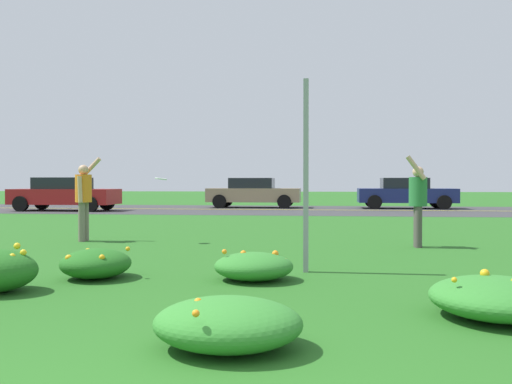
% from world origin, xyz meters
% --- Properties ---
extents(ground_plane, '(120.00, 120.00, 0.00)m').
position_xyz_m(ground_plane, '(0.00, 11.48, 0.00)').
color(ground_plane, '#26601E').
extents(highway_strip, '(120.00, 8.77, 0.01)m').
position_xyz_m(highway_strip, '(0.00, 22.96, 0.00)').
color(highway_strip, '#38383A').
rests_on(highway_strip, ground).
extents(highway_center_stripe, '(120.00, 0.16, 0.00)m').
position_xyz_m(highway_center_stripe, '(0.00, 22.96, 0.01)').
color(highway_center_stripe, yellow).
rests_on(highway_center_stripe, ground).
extents(daylily_clump_front_center, '(1.13, 0.98, 0.39)m').
position_xyz_m(daylily_clump_front_center, '(0.27, 2.11, 0.19)').
color(daylily_clump_front_center, '#337F2D').
rests_on(daylily_clump_front_center, ground).
extents(daylily_clump_mid_left, '(1.01, 0.95, 0.40)m').
position_xyz_m(daylily_clump_mid_left, '(0.08, 5.01, 0.18)').
color(daylily_clump_mid_left, '#337F2D').
rests_on(daylily_clump_mid_left, ground).
extents(daylily_clump_mid_right, '(1.21, 1.30, 0.42)m').
position_xyz_m(daylily_clump_mid_right, '(2.55, 3.34, 0.19)').
color(daylily_clump_mid_right, '#337F2D').
rests_on(daylily_clump_mid_right, ground).
extents(daylily_clump_mid_center, '(0.90, 0.95, 0.41)m').
position_xyz_m(daylily_clump_mid_center, '(-1.97, 4.89, 0.19)').
color(daylily_clump_mid_center, '#23661E').
rests_on(daylily_clump_mid_center, ground).
extents(sign_post_near_path, '(0.07, 0.10, 2.67)m').
position_xyz_m(sign_post_near_path, '(0.72, 5.74, 1.34)').
color(sign_post_near_path, '#93969B').
rests_on(sign_post_near_path, ground).
extents(person_thrower_orange_shirt, '(0.48, 0.49, 1.79)m').
position_xyz_m(person_thrower_orange_shirt, '(-4.08, 9.18, 0.97)').
color(person_thrower_orange_shirt, orange).
rests_on(person_thrower_orange_shirt, ground).
extents(person_catcher_green_shirt, '(0.43, 0.49, 1.76)m').
position_xyz_m(person_catcher_green_shirt, '(2.74, 8.95, 0.93)').
color(person_catcher_green_shirt, '#287038').
rests_on(person_catcher_green_shirt, ground).
extents(frisbee_white, '(0.25, 0.24, 0.06)m').
position_xyz_m(frisbee_white, '(-2.37, 9.08, 1.32)').
color(frisbee_white, white).
extents(car_red_leftmost, '(4.50, 2.00, 1.45)m').
position_xyz_m(car_red_leftmost, '(-10.33, 20.98, 0.74)').
color(car_red_leftmost, maroon).
rests_on(car_red_leftmost, ground).
extents(car_tan_center_left, '(4.50, 2.00, 1.45)m').
position_xyz_m(car_tan_center_left, '(-2.51, 24.93, 0.74)').
color(car_tan_center_left, '#937F60').
rests_on(car_tan_center_left, ground).
extents(car_navy_center_right, '(4.50, 2.00, 1.45)m').
position_xyz_m(car_navy_center_right, '(4.76, 24.93, 0.74)').
color(car_navy_center_right, navy).
rests_on(car_navy_center_right, ground).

